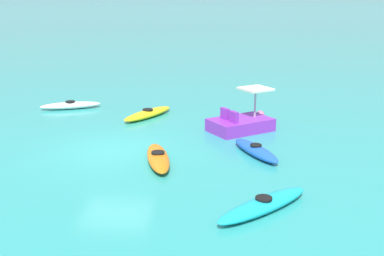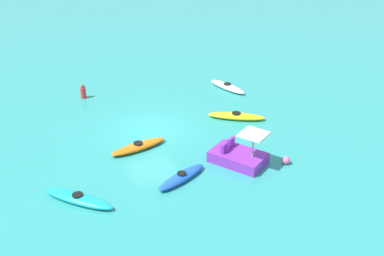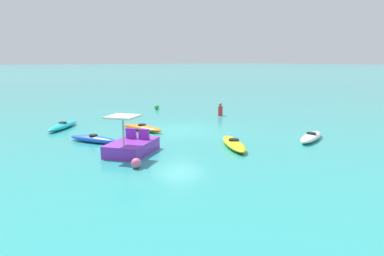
{
  "view_description": "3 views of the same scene",
  "coord_description": "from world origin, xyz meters",
  "px_view_note": "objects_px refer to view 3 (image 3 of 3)",
  "views": [
    {
      "loc": [
        15.72,
        3.91,
        5.37
      ],
      "look_at": [
        -1.81,
        2.62,
        0.35
      ],
      "focal_mm": 44.87,
      "sensor_mm": 36.0,
      "label": 1
    },
    {
      "loc": [
        5.93,
        20.99,
        11.31
      ],
      "look_at": [
        -1.61,
        1.7,
        0.62
      ],
      "focal_mm": 44.82,
      "sensor_mm": 36.0,
      "label": 2
    },
    {
      "loc": [
        -15.48,
        11.39,
        3.8
      ],
      "look_at": [
        -2.44,
        1.08,
        0.61
      ],
      "focal_mm": 33.22,
      "sensor_mm": 36.0,
      "label": 3
    }
  ],
  "objects_px": {
    "kayak_white": "(311,137)",
    "kayak_orange": "(142,128)",
    "kayak_cyan": "(63,126)",
    "person_near_shore": "(220,110)",
    "pedal_boat_purple": "(132,145)",
    "kayak_blue": "(94,139)",
    "buoy_green": "(157,107)",
    "buoy_pink": "(136,163)",
    "kayak_yellow": "(234,144)"
  },
  "relations": [
    {
      "from": "kayak_cyan",
      "to": "kayak_yellow",
      "type": "bearing_deg",
      "value": -153.98
    },
    {
      "from": "kayak_cyan",
      "to": "kayak_yellow",
      "type": "height_order",
      "value": "same"
    },
    {
      "from": "kayak_orange",
      "to": "kayak_cyan",
      "type": "bearing_deg",
      "value": 43.48
    },
    {
      "from": "kayak_yellow",
      "to": "kayak_blue",
      "type": "height_order",
      "value": "same"
    },
    {
      "from": "kayak_orange",
      "to": "buoy_green",
      "type": "xyz_separation_m",
      "value": [
        6.64,
        -5.22,
        0.02
      ]
    },
    {
      "from": "kayak_yellow",
      "to": "kayak_blue",
      "type": "xyz_separation_m",
      "value": [
        4.76,
        4.49,
        -0.0
      ]
    },
    {
      "from": "kayak_yellow",
      "to": "buoy_green",
      "type": "relative_size",
      "value": 8.01
    },
    {
      "from": "kayak_blue",
      "to": "kayak_cyan",
      "type": "bearing_deg",
      "value": -0.52
    },
    {
      "from": "kayak_white",
      "to": "buoy_pink",
      "type": "bearing_deg",
      "value": 81.99
    },
    {
      "from": "kayak_blue",
      "to": "buoy_pink",
      "type": "height_order",
      "value": "same"
    },
    {
      "from": "kayak_cyan",
      "to": "kayak_orange",
      "type": "xyz_separation_m",
      "value": [
        -3.34,
        -3.17,
        0.0
      ]
    },
    {
      "from": "buoy_green",
      "to": "buoy_pink",
      "type": "distance_m",
      "value": 15.31
    },
    {
      "from": "buoy_pink",
      "to": "person_near_shore",
      "type": "height_order",
      "value": "person_near_shore"
    },
    {
      "from": "kayak_cyan",
      "to": "person_near_shore",
      "type": "bearing_deg",
      "value": -101.12
    },
    {
      "from": "kayak_orange",
      "to": "pedal_boat_purple",
      "type": "distance_m",
      "value": 4.78
    },
    {
      "from": "kayak_white",
      "to": "kayak_orange",
      "type": "relative_size",
      "value": 0.98
    },
    {
      "from": "kayak_yellow",
      "to": "person_near_shore",
      "type": "relative_size",
      "value": 3.39
    },
    {
      "from": "kayak_blue",
      "to": "buoy_pink",
      "type": "relative_size",
      "value": 7.23
    },
    {
      "from": "kayak_yellow",
      "to": "kayak_blue",
      "type": "bearing_deg",
      "value": 43.32
    },
    {
      "from": "kayak_cyan",
      "to": "kayak_blue",
      "type": "xyz_separation_m",
      "value": [
        -4.35,
        0.04,
        0.0
      ]
    },
    {
      "from": "kayak_yellow",
      "to": "kayak_white",
      "type": "height_order",
      "value": "same"
    },
    {
      "from": "kayak_white",
      "to": "buoy_green",
      "type": "distance_m",
      "value": 13.71
    },
    {
      "from": "buoy_green",
      "to": "person_near_shore",
      "type": "bearing_deg",
      "value": -161.01
    },
    {
      "from": "kayak_white",
      "to": "person_near_shore",
      "type": "height_order",
      "value": "person_near_shore"
    },
    {
      "from": "kayak_orange",
      "to": "kayak_blue",
      "type": "height_order",
      "value": "same"
    },
    {
      "from": "pedal_boat_purple",
      "to": "kayak_yellow",
      "type": "bearing_deg",
      "value": -114.88
    },
    {
      "from": "pedal_boat_purple",
      "to": "buoy_pink",
      "type": "bearing_deg",
      "value": 155.22
    },
    {
      "from": "kayak_blue",
      "to": "person_near_shore",
      "type": "height_order",
      "value": "person_near_shore"
    },
    {
      "from": "kayak_white",
      "to": "pedal_boat_purple",
      "type": "height_order",
      "value": "pedal_boat_purple"
    },
    {
      "from": "pedal_boat_purple",
      "to": "buoy_green",
      "type": "height_order",
      "value": "pedal_boat_purple"
    },
    {
      "from": "kayak_white",
      "to": "buoy_green",
      "type": "xyz_separation_m",
      "value": [
        13.71,
        -0.03,
        0.02
      ]
    },
    {
      "from": "kayak_orange",
      "to": "buoy_pink",
      "type": "distance_m",
      "value": 6.89
    },
    {
      "from": "kayak_yellow",
      "to": "kayak_blue",
      "type": "relative_size",
      "value": 1.12
    },
    {
      "from": "kayak_blue",
      "to": "person_near_shore",
      "type": "distance_m",
      "value": 10.52
    },
    {
      "from": "kayak_white",
      "to": "pedal_boat_purple",
      "type": "distance_m",
      "value": 8.58
    },
    {
      "from": "pedal_boat_purple",
      "to": "kayak_orange",
      "type": "bearing_deg",
      "value": -35.5
    },
    {
      "from": "kayak_orange",
      "to": "person_near_shore",
      "type": "distance_m",
      "value": 7.18
    },
    {
      "from": "kayak_orange",
      "to": "buoy_green",
      "type": "relative_size",
      "value": 7.86
    },
    {
      "from": "buoy_pink",
      "to": "person_near_shore",
      "type": "distance_m",
      "value": 12.89
    },
    {
      "from": "kayak_blue",
      "to": "kayak_white",
      "type": "bearing_deg",
      "value": -125.82
    },
    {
      "from": "kayak_cyan",
      "to": "kayak_orange",
      "type": "distance_m",
      "value": 4.61
    },
    {
      "from": "kayak_cyan",
      "to": "buoy_green",
      "type": "xyz_separation_m",
      "value": [
        3.29,
        -8.39,
        0.02
      ]
    },
    {
      "from": "kayak_yellow",
      "to": "kayak_orange",
      "type": "bearing_deg",
      "value": 12.47
    },
    {
      "from": "kayak_white",
      "to": "kayak_orange",
      "type": "xyz_separation_m",
      "value": [
        7.07,
        5.2,
        -0.0
      ]
    },
    {
      "from": "kayak_cyan",
      "to": "kayak_blue",
      "type": "distance_m",
      "value": 4.35
    },
    {
      "from": "kayak_blue",
      "to": "pedal_boat_purple",
      "type": "bearing_deg",
      "value": -171.34
    },
    {
      "from": "buoy_green",
      "to": "buoy_pink",
      "type": "bearing_deg",
      "value": 144.5
    },
    {
      "from": "kayak_yellow",
      "to": "person_near_shore",
      "type": "bearing_deg",
      "value": -39.1
    },
    {
      "from": "pedal_boat_purple",
      "to": "kayak_blue",
      "type": "bearing_deg",
      "value": 8.66
    },
    {
      "from": "kayak_blue",
      "to": "buoy_green",
      "type": "relative_size",
      "value": 7.17
    }
  ]
}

